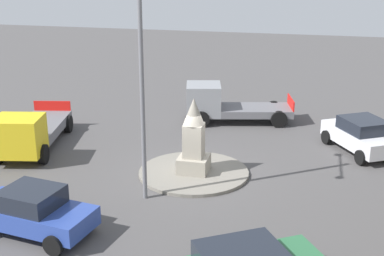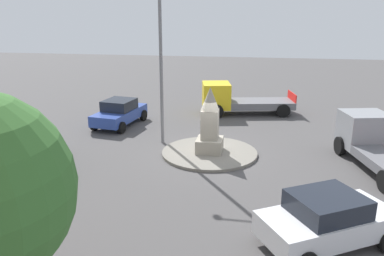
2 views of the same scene
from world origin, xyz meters
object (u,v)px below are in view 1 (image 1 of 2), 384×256
at_px(car_blue_parked_right, 33,211).
at_px(truck_grey_approaching, 223,104).
at_px(monument, 194,140).
at_px(streetlamp, 141,56).
at_px(car_white_near_island, 362,135).
at_px(truck_yellow_far_side, 29,132).

distance_m(car_blue_parked_right, truck_grey_approaching, 13.44).
height_order(monument, truck_grey_approaching, monument).
height_order(streetlamp, car_blue_parked_right, streetlamp).
relative_size(streetlamp, car_blue_parked_right, 2.13).
height_order(car_white_near_island, truck_yellow_far_side, truck_yellow_far_side).
height_order(monument, streetlamp, streetlamp).
bearing_deg(streetlamp, truck_grey_approaching, 173.50).
distance_m(car_white_near_island, car_blue_parked_right, 14.47).
xyz_separation_m(car_white_near_island, truck_grey_approaching, (-2.97, -6.78, 0.16)).
relative_size(streetlamp, car_white_near_island, 2.07).
relative_size(monument, streetlamp, 0.35).
relative_size(car_blue_parked_right, truck_grey_approaching, 0.71).
xyz_separation_m(streetlamp, car_blue_parked_right, (3.21, -2.64, -4.45)).
bearing_deg(truck_yellow_far_side, car_blue_parked_right, 30.38).
xyz_separation_m(monument, truck_yellow_far_side, (-0.70, -7.63, -0.50)).
bearing_deg(streetlamp, car_white_near_island, 130.46).
height_order(truck_yellow_far_side, truck_grey_approaching, truck_yellow_far_side).
relative_size(monument, car_white_near_island, 0.72).
bearing_deg(truck_grey_approaching, streetlamp, -6.50).
height_order(car_white_near_island, truck_grey_approaching, truck_grey_approaching).
distance_m(streetlamp, truck_grey_approaching, 10.64).
bearing_deg(car_white_near_island, streetlamp, -49.54).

